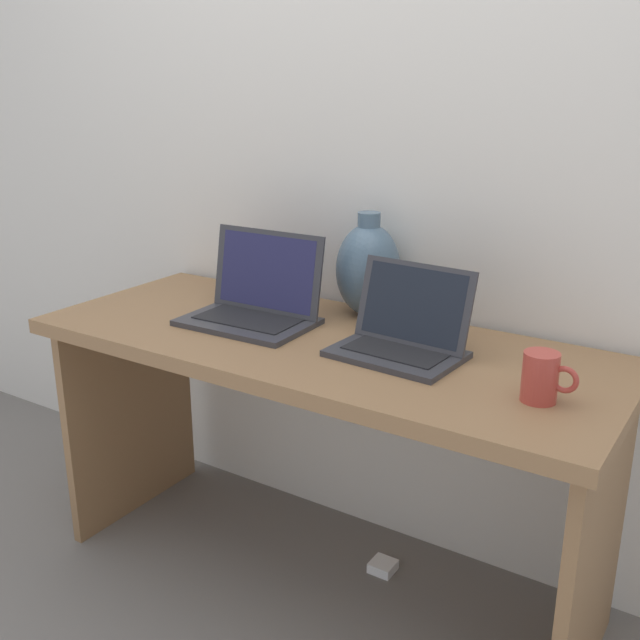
# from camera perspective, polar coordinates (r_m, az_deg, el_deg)

# --- Properties ---
(ground_plane) EXTENTS (6.00, 6.00, 0.00)m
(ground_plane) POSITION_cam_1_polar(r_m,az_deg,el_deg) (2.27, -0.00, -19.17)
(ground_plane) COLOR slate
(back_wall) EXTENTS (4.40, 0.04, 2.40)m
(back_wall) POSITION_cam_1_polar(r_m,az_deg,el_deg) (2.12, 5.25, 13.23)
(back_wall) COLOR silver
(back_wall) RESTS_ON ground
(desk) EXTENTS (1.54, 0.62, 0.74)m
(desk) POSITION_cam_1_polar(r_m,az_deg,el_deg) (1.98, -0.00, -5.64)
(desk) COLOR olive
(desk) RESTS_ON ground
(laptop_left) EXTENTS (0.35, 0.25, 0.24)m
(laptop_left) POSITION_cam_1_polar(r_m,az_deg,el_deg) (2.05, -4.86, 1.69)
(laptop_left) COLOR #333338
(laptop_left) RESTS_ON desk
(laptop_right) EXTENTS (0.32, 0.23, 0.21)m
(laptop_right) POSITION_cam_1_polar(r_m,az_deg,el_deg) (1.81, 6.50, -0.81)
(laptop_right) COLOR #333338
(laptop_right) RESTS_ON desk
(green_vase) EXTENTS (0.18, 0.18, 0.29)m
(green_vase) POSITION_cam_1_polar(r_m,az_deg,el_deg) (2.08, 3.70, 3.94)
(green_vase) COLOR slate
(green_vase) RESTS_ON desk
(coffee_mug) EXTENTS (0.12, 0.08, 0.11)m
(coffee_mug) POSITION_cam_1_polar(r_m,az_deg,el_deg) (1.60, 16.62, -4.22)
(coffee_mug) COLOR #B23D33
(coffee_mug) RESTS_ON desk
(pen_cup) EXTENTS (0.08, 0.08, 0.19)m
(pen_cup) POSITION_cam_1_polar(r_m,az_deg,el_deg) (2.35, -6.12, 3.55)
(pen_cup) COLOR black
(pen_cup) RESTS_ON desk
(power_brick) EXTENTS (0.07, 0.07, 0.03)m
(power_brick) POSITION_cam_1_polar(r_m,az_deg,el_deg) (2.30, 4.84, -18.30)
(power_brick) COLOR white
(power_brick) RESTS_ON ground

